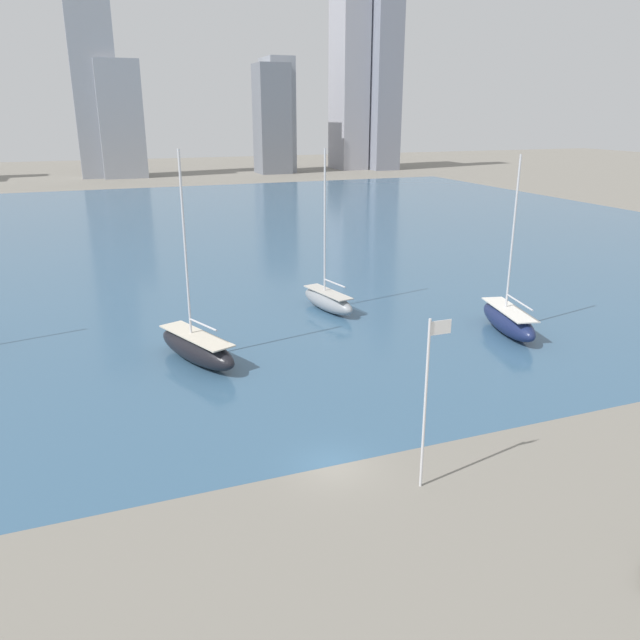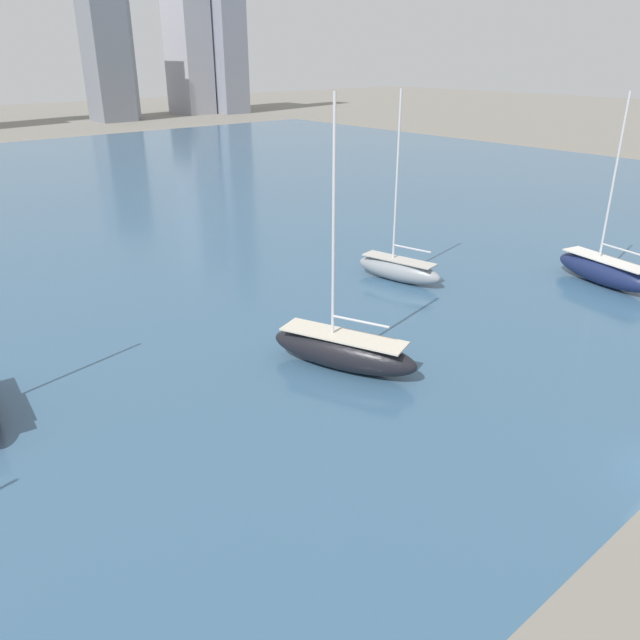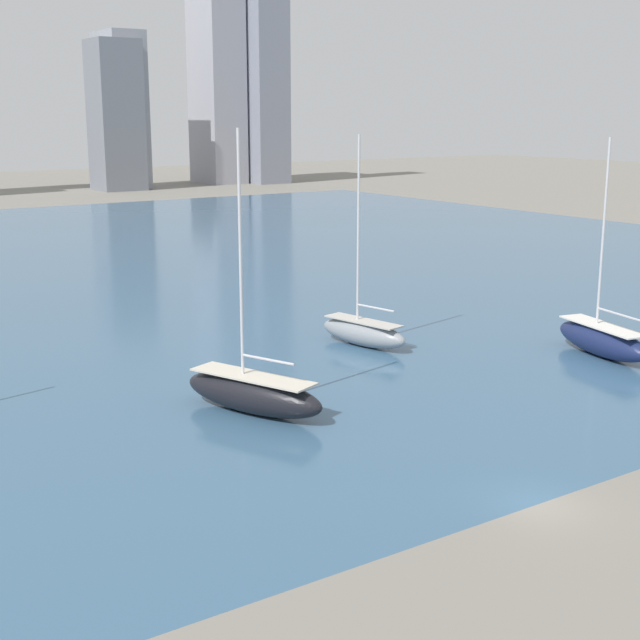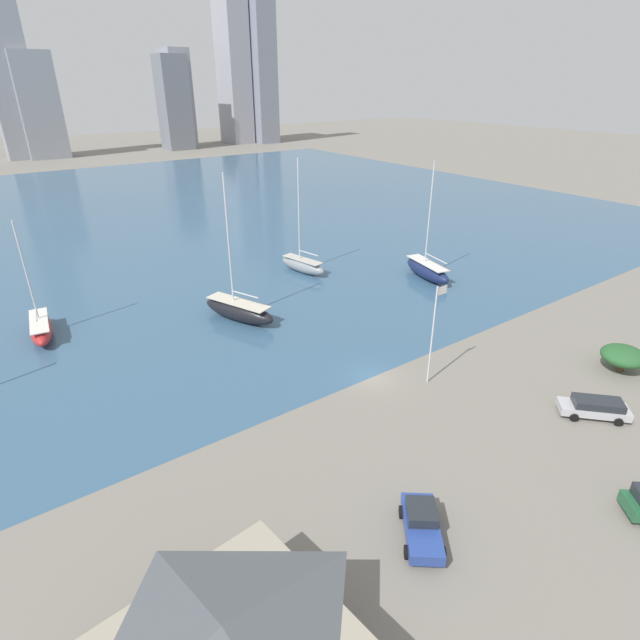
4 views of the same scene
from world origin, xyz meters
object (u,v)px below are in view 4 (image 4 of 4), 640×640
flag_pole (433,331)px  parked_wagon_silver (595,407)px  sailboat_navy (427,270)px  parked_pickup_blue (422,524)px  sailboat_gray (303,265)px  sailboat_black (239,310)px  sailboat_red (41,328)px

flag_pole → parked_wagon_silver: 13.68m
flag_pole → sailboat_navy: bearing=43.7°
sailboat_navy → parked_pickup_blue: (-31.24, -29.07, -0.32)m
flag_pole → parked_pickup_blue: size_ratio=1.88×
parked_wagon_silver → sailboat_gray: bearing=46.6°
sailboat_black → sailboat_red: sailboat_black is taller
sailboat_red → parked_pickup_blue: (13.47, -40.40, -0.16)m
sailboat_black → sailboat_navy: sailboat_black is taller
sailboat_navy → parked_wagon_silver: sailboat_navy is taller
flag_pole → parked_wagon_silver: size_ratio=1.81×
sailboat_red → sailboat_navy: sailboat_navy is taller
flag_pole → sailboat_red: 39.28m
sailboat_black → sailboat_navy: size_ratio=1.05×
sailboat_gray → sailboat_red: sailboat_gray is taller
parked_wagon_silver → flag_pole: bearing=77.9°
parked_pickup_blue → parked_wagon_silver: bearing=38.6°
sailboat_navy → sailboat_gray: bearing=148.7°
parked_pickup_blue → flag_pole: bearing=80.1°
sailboat_navy → parked_pickup_blue: size_ratio=3.13×
sailboat_red → sailboat_navy: size_ratio=0.80×
sailboat_red → parked_wagon_silver: size_ratio=2.42×
parked_pickup_blue → sailboat_navy: bearing=81.2°
sailboat_navy → parked_wagon_silver: bearing=-99.9°
flag_pole → sailboat_gray: bearing=77.4°
sailboat_black → sailboat_red: size_ratio=1.31×
parked_pickup_blue → parked_wagon_silver: (19.39, 0.12, -0.04)m
sailboat_navy → parked_pickup_blue: bearing=-124.7°
sailboat_black → parked_pickup_blue: 32.50m
sailboat_black → parked_wagon_silver: bearing=-87.1°
sailboat_gray → parked_pickup_blue: (-19.08, -40.66, -0.21)m
parked_wagon_silver → sailboat_black: bearing=70.5°
flag_pole → sailboat_red: (-26.00, 29.18, -3.94)m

